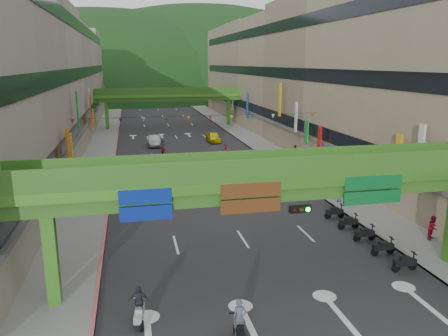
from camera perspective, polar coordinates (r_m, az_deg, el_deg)
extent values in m
cube|color=#28282B|center=(65.84, -5.89, 3.47)|extent=(18.00, 140.00, 0.02)
cube|color=gray|center=(65.58, -15.50, 3.06)|extent=(4.00, 140.00, 0.15)
cube|color=gray|center=(67.89, 3.39, 3.88)|extent=(4.00, 140.00, 0.15)
cube|color=#CC5959|center=(65.49, -13.84, 3.16)|extent=(0.20, 140.00, 0.18)
cube|color=gray|center=(67.41, 1.83, 3.84)|extent=(0.20, 140.00, 0.18)
cube|color=#9E937F|center=(65.59, -23.14, 10.78)|extent=(12.00, 95.00, 19.00)
cube|color=black|center=(65.14, -17.45, 6.54)|extent=(0.08, 90.25, 1.40)
cube|color=black|center=(64.73, -17.83, 11.81)|extent=(0.08, 90.25, 1.40)
cube|color=black|center=(64.89, -18.23, 17.10)|extent=(0.08, 90.25, 1.40)
cube|color=gray|center=(69.52, 10.01, 11.75)|extent=(12.00, 95.00, 19.00)
cube|color=black|center=(67.86, 5.04, 7.37)|extent=(0.08, 90.25, 1.40)
cube|color=black|center=(67.48, 5.15, 12.44)|extent=(0.08, 90.25, 1.40)
cube|color=black|center=(67.62, 5.26, 17.53)|extent=(0.08, 90.25, 1.40)
cube|color=#4C9E2D|center=(22.38, 6.49, -1.49)|extent=(28.00, 2.20, 0.50)
cube|color=#387223|center=(22.54, 6.45, -2.96)|extent=(28.00, 1.76, 0.70)
cube|color=#4C9E2D|center=(22.76, -21.61, -11.11)|extent=(0.60, 0.60, 4.80)
cube|color=#387223|center=(21.23, 7.44, -0.12)|extent=(28.00, 0.12, 1.10)
cube|color=#387223|center=(23.14, 5.73, 1.08)|extent=(28.00, 0.12, 1.10)
cube|color=navy|center=(20.40, -10.19, -4.88)|extent=(2.40, 0.12, 1.50)
cube|color=#593314|center=(21.13, 3.51, -4.04)|extent=(3.00, 0.12, 1.50)
cube|color=#0C5926|center=(23.66, 18.87, -2.82)|extent=(3.20, 0.12, 1.50)
cube|color=black|center=(21.98, 9.91, -5.30)|extent=(1.10, 0.28, 0.35)
cube|color=#4C9E2D|center=(79.96, -7.22, 9.37)|extent=(28.00, 2.20, 0.50)
cube|color=#387223|center=(80.01, -7.20, 8.95)|extent=(28.00, 1.76, 0.70)
cube|color=#4C9E2D|center=(80.07, -15.06, 6.61)|extent=(0.60, 0.60, 4.80)
cube|color=#4C9E2D|center=(81.97, 0.59, 7.23)|extent=(0.60, 0.60, 4.80)
cube|color=#387223|center=(78.88, -7.16, 9.90)|extent=(28.00, 0.12, 1.10)
cube|color=#387223|center=(80.94, -7.30, 9.99)|extent=(28.00, 0.12, 1.10)
ellipsoid|color=#1C4419|center=(175.01, -14.97, 9.41)|extent=(168.00, 140.00, 112.00)
ellipsoid|color=#1C4419|center=(197.40, -2.87, 10.27)|extent=(208.00, 176.00, 128.00)
cylinder|color=black|center=(45.31, -3.22, 6.83)|extent=(26.00, 0.03, 0.03)
cone|color=red|center=(45.13, -19.17, 5.76)|extent=(0.36, 0.36, 0.40)
cone|color=gold|center=(44.91, -16.29, 5.93)|extent=(0.36, 0.36, 0.40)
cone|color=#193FB2|center=(44.81, -13.37, 6.09)|extent=(0.36, 0.36, 0.40)
cone|color=silver|center=(44.82, -10.45, 6.23)|extent=(0.36, 0.36, 0.40)
cone|color=#198C33|center=(44.94, -7.54, 6.36)|extent=(0.36, 0.36, 0.40)
cone|color=orange|center=(45.18, -4.65, 6.47)|extent=(0.36, 0.36, 0.40)
cone|color=red|center=(45.53, -1.80, 6.56)|extent=(0.36, 0.36, 0.40)
cone|color=gold|center=(45.99, 1.01, 6.64)|extent=(0.36, 0.36, 0.40)
cone|color=#193FB2|center=(46.56, 3.75, 6.70)|extent=(0.36, 0.36, 0.40)
cone|color=silver|center=(47.23, 6.42, 6.74)|extent=(0.36, 0.36, 0.40)
cone|color=#198C33|center=(48.00, 9.01, 6.77)|extent=(0.36, 0.36, 0.40)
cone|color=orange|center=(48.86, 11.52, 6.78)|extent=(0.36, 0.36, 0.40)
cube|color=black|center=(19.66, 2.05, -20.42)|extent=(0.50, 1.33, 0.35)
cube|color=black|center=(19.52, 2.05, -19.81)|extent=(0.36, 0.58, 0.18)
cube|color=black|center=(19.81, 1.45, -18.39)|extent=(0.55, 0.13, 0.06)
cylinder|color=black|center=(20.25, 1.44, -20.31)|extent=(0.16, 0.51, 0.50)
imported|color=#46515D|center=(19.33, 2.06, -18.95)|extent=(0.63, 0.45, 1.60)
cube|color=black|center=(53.48, 0.22, 1.77)|extent=(0.46, 1.32, 0.35)
cube|color=black|center=(53.43, 0.22, 2.03)|extent=(0.34, 0.57, 0.18)
cube|color=black|center=(53.91, 0.14, 2.41)|extent=(0.55, 0.10, 0.06)
cylinder|color=black|center=(54.08, 0.14, 1.58)|extent=(0.14, 0.51, 0.50)
cylinder|color=black|center=(53.01, 0.30, 1.33)|extent=(0.14, 0.51, 0.50)
imported|color=maroon|center=(53.37, 0.22, 2.35)|extent=(0.77, 0.63, 1.50)
cube|color=#A2A0A9|center=(21.06, -11.00, -18.14)|extent=(0.55, 1.34, 0.35)
cube|color=#A2A0A9|center=(20.93, -11.03, -17.56)|extent=(0.38, 0.59, 0.18)
cube|color=#A2A0A9|center=(21.28, -11.34, -16.24)|extent=(0.55, 0.14, 0.06)
cylinder|color=black|center=(21.68, -11.24, -18.08)|extent=(0.18, 0.51, 0.50)
cylinder|color=black|center=(20.76, -10.67, -19.62)|extent=(0.18, 0.51, 0.50)
imported|color=#262A35|center=(20.76, -11.08, -16.77)|extent=(0.97, 0.52, 1.57)
cube|color=maroon|center=(57.11, -8.03, 2.40)|extent=(0.50, 1.33, 0.35)
cube|color=maroon|center=(57.06, -8.04, 2.64)|extent=(0.36, 0.58, 0.18)
cube|color=maroon|center=(57.55, -8.03, 2.99)|extent=(0.55, 0.12, 0.06)
cylinder|color=black|center=(57.70, -8.00, 2.21)|extent=(0.16, 0.51, 0.50)
cylinder|color=black|center=(56.63, -8.05, 1.99)|extent=(0.16, 0.51, 0.50)
imported|color=#3C3C43|center=(57.00, -8.05, 2.95)|extent=(0.79, 0.57, 1.52)
cube|color=black|center=(27.24, 22.54, -11.30)|extent=(1.31, 0.40, 0.35)
cube|color=black|center=(27.14, 22.59, -10.82)|extent=(0.56, 0.32, 0.18)
cube|color=black|center=(27.36, 23.58, -10.15)|extent=(0.08, 0.55, 0.06)
cylinder|color=black|center=(27.68, 23.42, -11.67)|extent=(0.50, 0.12, 0.50)
cylinder|color=black|center=(27.05, 21.52, -12.08)|extent=(0.50, 0.12, 0.50)
cube|color=black|center=(28.90, 20.07, -9.62)|extent=(1.31, 0.40, 0.35)
cube|color=black|center=(28.80, 20.11, -9.17)|extent=(0.56, 0.32, 0.18)
cube|color=black|center=(29.01, 21.06, -8.55)|extent=(0.08, 0.55, 0.06)
cylinder|color=black|center=(29.31, 20.92, -10.00)|extent=(0.50, 0.12, 0.50)
cylinder|color=black|center=(28.72, 19.09, -10.34)|extent=(0.50, 0.12, 0.50)
cube|color=black|center=(30.62, 17.89, -8.12)|extent=(1.31, 0.40, 0.35)
cube|color=black|center=(30.53, 17.92, -7.68)|extent=(0.56, 0.32, 0.18)
cube|color=black|center=(30.73, 18.83, -7.11)|extent=(0.08, 0.55, 0.06)
cylinder|color=black|center=(31.02, 18.72, -8.50)|extent=(0.50, 0.12, 0.50)
cylinder|color=black|center=(30.45, 16.96, -8.78)|extent=(0.50, 0.12, 0.50)
cube|color=black|center=(32.41, 15.96, -6.76)|extent=(1.31, 0.40, 0.35)
cube|color=black|center=(32.32, 15.99, -6.35)|extent=(0.56, 0.32, 0.18)
cube|color=black|center=(32.51, 16.86, -5.82)|extent=(0.08, 0.55, 0.06)
cylinder|color=black|center=(32.78, 16.76, -7.14)|extent=(0.50, 0.12, 0.50)
cylinder|color=black|center=(32.25, 15.07, -7.38)|extent=(0.50, 0.12, 0.50)
cube|color=black|center=(34.24, 14.24, -5.55)|extent=(1.31, 0.40, 0.35)
cube|color=black|center=(34.16, 14.27, -5.15)|extent=(0.56, 0.32, 0.18)
cube|color=black|center=(34.34, 15.10, -4.66)|extent=(0.08, 0.55, 0.06)
cylinder|color=black|center=(34.59, 15.02, -5.92)|extent=(0.50, 0.12, 0.50)
cylinder|color=black|center=(34.08, 13.39, -6.12)|extent=(0.50, 0.12, 0.50)
imported|color=#A7A8AF|center=(62.54, -9.12, 3.53)|extent=(1.62, 4.62, 1.52)
imported|color=yellow|center=(64.91, -1.40, 4.05)|extent=(1.84, 4.39, 1.48)
imported|color=#BB1333|center=(32.21, 25.61, -7.27)|extent=(0.98, 0.93, 1.60)
imported|color=black|center=(53.24, 9.23, 1.91)|extent=(1.07, 0.51, 1.77)
imported|color=#3B4265|center=(37.81, 14.80, -3.21)|extent=(0.88, 0.61, 1.78)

